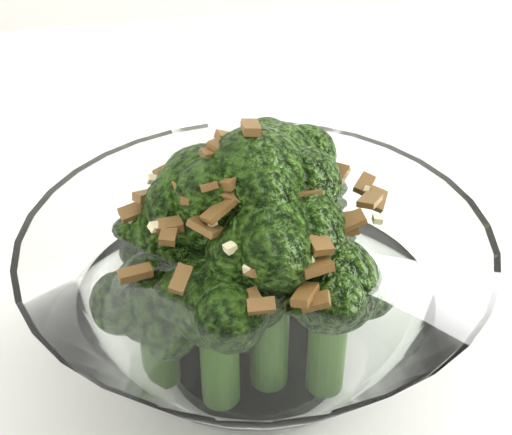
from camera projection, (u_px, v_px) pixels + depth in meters
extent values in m
cube|color=white|center=(435.00, 209.00, 0.62)|extent=(1.24, 0.86, 0.04)
cylinder|color=white|center=(256.00, 356.00, 0.45)|extent=(0.10, 0.10, 0.01)
cylinder|color=#2D5316|center=(244.00, 257.00, 0.48)|extent=(0.02, 0.02, 0.05)
sphere|color=#274B0E|center=(244.00, 209.00, 0.46)|extent=(0.04, 0.04, 0.04)
cylinder|color=#2D5316|center=(327.00, 346.00, 0.41)|extent=(0.02, 0.02, 0.06)
sphere|color=#274B0E|center=(331.00, 285.00, 0.38)|extent=(0.05, 0.05, 0.05)
cylinder|color=#2D5316|center=(323.00, 264.00, 0.47)|extent=(0.02, 0.02, 0.05)
sphere|color=#274B0E|center=(326.00, 217.00, 0.45)|extent=(0.04, 0.04, 0.04)
cylinder|color=#2D5316|center=(211.00, 283.00, 0.43)|extent=(0.02, 0.02, 0.08)
sphere|color=#274B0E|center=(208.00, 198.00, 0.40)|extent=(0.06, 0.06, 0.06)
cylinder|color=#2D5316|center=(181.00, 297.00, 0.44)|extent=(0.02, 0.02, 0.06)
sphere|color=#274B0E|center=(176.00, 234.00, 0.41)|extent=(0.05, 0.05, 0.05)
cylinder|color=#2D5316|center=(256.00, 281.00, 0.42)|extent=(0.02, 0.02, 0.10)
sphere|color=#274B0E|center=(256.00, 184.00, 0.39)|extent=(0.06, 0.06, 0.06)
cylinder|color=#2D5316|center=(270.00, 326.00, 0.40)|extent=(0.02, 0.02, 0.08)
sphere|color=#274B0E|center=(271.00, 243.00, 0.37)|extent=(0.05, 0.05, 0.05)
cylinder|color=#2D5316|center=(159.00, 348.00, 0.42)|extent=(0.02, 0.02, 0.04)
sphere|color=#274B0E|center=(155.00, 299.00, 0.40)|extent=(0.05, 0.05, 0.05)
cylinder|color=#2D5316|center=(275.00, 257.00, 0.45)|extent=(0.02, 0.02, 0.09)
sphere|color=#274B0E|center=(276.00, 172.00, 0.41)|extent=(0.05, 0.05, 0.05)
cylinder|color=#2D5316|center=(220.00, 360.00, 0.40)|extent=(0.02, 0.02, 0.06)
sphere|color=#274B0E|center=(217.00, 301.00, 0.38)|extent=(0.05, 0.05, 0.05)
cube|color=brown|center=(282.00, 159.00, 0.45)|extent=(0.02, 0.02, 0.01)
cube|color=brown|center=(205.00, 227.00, 0.36)|extent=(0.02, 0.02, 0.01)
cube|color=brown|center=(222.00, 144.00, 0.38)|extent=(0.02, 0.02, 0.01)
cube|color=brown|center=(231.00, 180.00, 0.36)|extent=(0.02, 0.02, 0.01)
cube|color=brown|center=(182.00, 172.00, 0.39)|extent=(0.01, 0.02, 0.01)
cube|color=brown|center=(208.00, 183.00, 0.37)|extent=(0.01, 0.02, 0.01)
cube|color=brown|center=(251.00, 146.00, 0.44)|extent=(0.01, 0.01, 0.00)
cube|color=brown|center=(135.00, 273.00, 0.37)|extent=(0.02, 0.01, 0.00)
cube|color=brown|center=(338.00, 175.00, 0.42)|extent=(0.02, 0.02, 0.01)
cube|color=brown|center=(350.00, 223.00, 0.37)|extent=(0.01, 0.01, 0.01)
cube|color=brown|center=(169.00, 234.00, 0.37)|extent=(0.01, 0.01, 0.01)
cube|color=brown|center=(291.00, 250.00, 0.35)|extent=(0.02, 0.02, 0.01)
cube|color=brown|center=(232.00, 139.00, 0.39)|extent=(0.02, 0.01, 0.01)
cube|color=brown|center=(274.00, 247.00, 0.35)|extent=(0.02, 0.01, 0.01)
cube|color=brown|center=(216.00, 153.00, 0.38)|extent=(0.02, 0.01, 0.01)
cube|color=brown|center=(305.00, 295.00, 0.35)|extent=(0.02, 0.02, 0.01)
cube|color=brown|center=(212.00, 152.00, 0.44)|extent=(0.02, 0.01, 0.01)
cube|color=brown|center=(191.00, 185.00, 0.38)|extent=(0.02, 0.01, 0.01)
cube|color=brown|center=(364.00, 184.00, 0.42)|extent=(0.01, 0.02, 0.01)
cube|color=brown|center=(234.00, 145.00, 0.43)|extent=(0.02, 0.02, 0.01)
cube|color=brown|center=(317.00, 239.00, 0.36)|extent=(0.01, 0.02, 0.01)
cube|color=brown|center=(252.00, 146.00, 0.44)|extent=(0.01, 0.02, 0.01)
cube|color=brown|center=(316.00, 301.00, 0.35)|extent=(0.01, 0.01, 0.01)
cube|color=brown|center=(207.00, 153.00, 0.41)|extent=(0.02, 0.01, 0.01)
cube|color=brown|center=(348.00, 222.00, 0.37)|extent=(0.02, 0.01, 0.01)
cube|color=brown|center=(181.00, 279.00, 0.36)|extent=(0.01, 0.02, 0.01)
cube|color=brown|center=(170.00, 171.00, 0.42)|extent=(0.02, 0.01, 0.01)
cube|color=brown|center=(132.00, 212.00, 0.40)|extent=(0.01, 0.01, 0.01)
cube|color=brown|center=(215.00, 157.00, 0.40)|extent=(0.01, 0.02, 0.01)
cube|color=brown|center=(195.00, 163.00, 0.42)|extent=(0.02, 0.01, 0.01)
cube|color=brown|center=(316.00, 168.00, 0.41)|extent=(0.01, 0.01, 0.01)
cube|color=brown|center=(192.00, 159.00, 0.41)|extent=(0.01, 0.01, 0.01)
cube|color=brown|center=(261.00, 306.00, 0.34)|extent=(0.01, 0.01, 0.01)
cube|color=brown|center=(376.00, 199.00, 0.41)|extent=(0.02, 0.02, 0.01)
cube|color=brown|center=(301.00, 149.00, 0.41)|extent=(0.02, 0.01, 0.01)
cube|color=brown|center=(254.00, 270.00, 0.35)|extent=(0.01, 0.01, 0.01)
cube|color=brown|center=(232.00, 194.00, 0.36)|extent=(0.01, 0.01, 0.01)
cube|color=brown|center=(303.00, 194.00, 0.37)|extent=(0.02, 0.01, 0.01)
cube|color=brown|center=(251.00, 127.00, 0.37)|extent=(0.01, 0.02, 0.01)
cube|color=brown|center=(150.00, 195.00, 0.40)|extent=(0.02, 0.02, 0.01)
cube|color=brown|center=(192.00, 196.00, 0.37)|extent=(0.01, 0.02, 0.01)
cube|color=brown|center=(370.00, 200.00, 0.40)|extent=(0.02, 0.02, 0.01)
cube|color=brown|center=(195.00, 159.00, 0.42)|extent=(0.02, 0.02, 0.01)
cube|color=brown|center=(317.00, 268.00, 0.35)|extent=(0.02, 0.01, 0.01)
cube|color=brown|center=(244.00, 299.00, 0.35)|extent=(0.02, 0.01, 0.01)
cube|color=brown|center=(170.00, 225.00, 0.37)|extent=(0.01, 0.01, 0.01)
cube|color=brown|center=(219.00, 210.00, 0.36)|extent=(0.02, 0.02, 0.01)
cube|color=brown|center=(257.00, 159.00, 0.37)|extent=(0.02, 0.01, 0.01)
cube|color=brown|center=(296.00, 155.00, 0.43)|extent=(0.02, 0.02, 0.00)
cube|color=brown|center=(189.00, 170.00, 0.38)|extent=(0.02, 0.02, 0.01)
cube|color=beige|center=(215.00, 153.00, 0.43)|extent=(0.01, 0.01, 0.01)
cube|color=beige|center=(308.00, 260.00, 0.35)|extent=(0.01, 0.01, 0.01)
cube|color=beige|center=(206.00, 154.00, 0.38)|extent=(0.01, 0.01, 0.00)
cube|color=beige|center=(153.00, 180.00, 0.41)|extent=(0.01, 0.01, 0.01)
cube|color=beige|center=(283.00, 147.00, 0.39)|extent=(0.01, 0.01, 0.00)
cube|color=beige|center=(213.00, 159.00, 0.44)|extent=(0.01, 0.00, 0.00)
cube|color=beige|center=(154.00, 227.00, 0.37)|extent=(0.01, 0.01, 0.01)
cube|color=beige|center=(377.00, 219.00, 0.39)|extent=(0.01, 0.01, 0.00)
cube|color=beige|center=(131.00, 217.00, 0.40)|extent=(0.01, 0.01, 0.00)
cube|color=beige|center=(370.00, 202.00, 0.41)|extent=(0.01, 0.01, 0.01)
cube|color=beige|center=(315.00, 180.00, 0.38)|extent=(0.01, 0.01, 0.00)
cube|color=beige|center=(212.00, 221.00, 0.36)|extent=(0.00, 0.01, 0.01)
cube|color=beige|center=(368.00, 190.00, 0.41)|extent=(0.01, 0.01, 0.00)
cube|color=beige|center=(291.00, 151.00, 0.42)|extent=(0.01, 0.01, 0.00)
cube|color=beige|center=(319.00, 158.00, 0.41)|extent=(0.00, 0.00, 0.00)
cube|color=beige|center=(251.00, 267.00, 0.35)|extent=(0.01, 0.01, 0.00)
cube|color=beige|center=(320.00, 203.00, 0.37)|extent=(0.00, 0.01, 0.00)
cube|color=beige|center=(219.00, 153.00, 0.39)|extent=(0.01, 0.01, 0.00)
cube|color=beige|center=(230.00, 248.00, 0.35)|extent=(0.01, 0.01, 0.00)
cube|color=beige|center=(204.00, 164.00, 0.39)|extent=(0.01, 0.01, 0.00)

